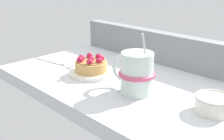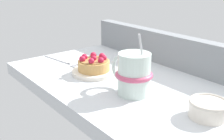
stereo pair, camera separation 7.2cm
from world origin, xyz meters
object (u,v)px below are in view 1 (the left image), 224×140
(raspberry_tart, at_px, (91,65))
(coffee_mug, at_px, (136,73))
(dessert_fork, at_px, (56,63))
(dessert_plate, at_px, (91,73))
(sugar_bowl, at_px, (214,103))

(raspberry_tart, bearing_deg, coffee_mug, -1.82)
(raspberry_tart, height_order, dessert_fork, raspberry_tart)
(dessert_plate, bearing_deg, coffee_mug, -1.75)
(dessert_fork, xyz_separation_m, sugar_bowl, (0.50, 0.05, 0.02))
(coffee_mug, height_order, sugar_bowl, coffee_mug)
(dessert_plate, distance_m, sugar_bowl, 0.35)
(raspberry_tart, height_order, sugar_bowl, raspberry_tart)
(dessert_plate, xyz_separation_m, dessert_fork, (-0.16, -0.02, -0.00))
(dessert_plate, relative_size, coffee_mug, 0.84)
(dessert_plate, relative_size, sugar_bowl, 1.56)
(raspberry_tart, relative_size, sugar_bowl, 1.13)
(sugar_bowl, bearing_deg, coffee_mug, -167.18)
(coffee_mug, bearing_deg, sugar_bowl, 12.82)
(dessert_plate, distance_m, raspberry_tart, 0.02)
(dessert_plate, height_order, raspberry_tart, raspberry_tart)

